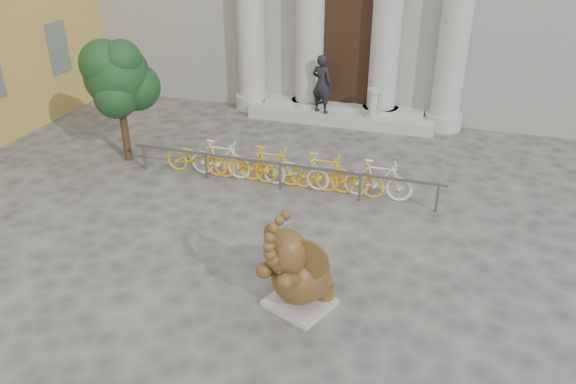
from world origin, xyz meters
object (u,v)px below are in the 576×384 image
(bike_rack, at_px, (283,167))
(tree, at_px, (118,77))
(pedestrian, at_px, (322,84))
(elephant_statue, at_px, (299,271))

(bike_rack, distance_m, tree, 4.91)
(tree, xyz_separation_m, pedestrian, (4.35, 4.44, -1.06))
(pedestrian, bearing_deg, bike_rack, 110.27)
(elephant_statue, relative_size, pedestrian, 1.13)
(bike_rack, bearing_deg, elephant_statue, -68.83)
(bike_rack, xyz_separation_m, pedestrian, (-0.20, 4.64, 0.79))
(tree, distance_m, pedestrian, 6.31)
(bike_rack, relative_size, tree, 2.38)
(elephant_statue, xyz_separation_m, bike_rack, (-1.73, 4.47, -0.26))
(elephant_statue, xyz_separation_m, tree, (-6.28, 4.66, 1.58))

